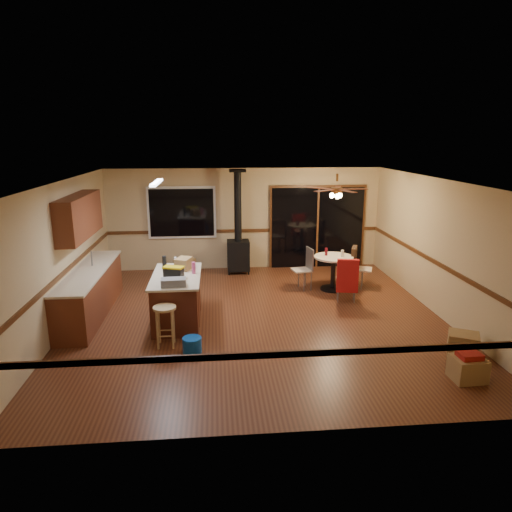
{
  "coord_description": "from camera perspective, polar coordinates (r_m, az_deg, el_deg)",
  "views": [
    {
      "loc": [
        -0.76,
        -8.1,
        3.36
      ],
      "look_at": [
        0.0,
        0.3,
        1.15
      ],
      "focal_mm": 32.0,
      "sensor_mm": 36.0,
      "label": 1
    }
  ],
  "objects": [
    {
      "name": "floor",
      "position": [
        8.8,
        0.18,
        -7.76
      ],
      "size": [
        7.0,
        7.0,
        0.0
      ],
      "primitive_type": "plane",
      "color": "#552A17",
      "rests_on": "ground"
    },
    {
      "name": "ceiling",
      "position": [
        8.17,
        0.19,
        9.34
      ],
      "size": [
        7.0,
        7.0,
        0.0
      ],
      "primitive_type": "plane",
      "rotation": [
        3.14,
        0.0,
        0.0
      ],
      "color": "silver",
      "rests_on": "ground"
    },
    {
      "name": "wall_back",
      "position": [
        11.81,
        -1.41,
        4.63
      ],
      "size": [
        7.0,
        0.0,
        7.0
      ],
      "primitive_type": "plane",
      "rotation": [
        1.57,
        0.0,
        0.0
      ],
      "color": "tan",
      "rests_on": "ground"
    },
    {
      "name": "wall_front",
      "position": [
        5.1,
        3.92,
        -9.2
      ],
      "size": [
        7.0,
        0.0,
        7.0
      ],
      "primitive_type": "plane",
      "rotation": [
        -1.57,
        0.0,
        0.0
      ],
      "color": "tan",
      "rests_on": "ground"
    },
    {
      "name": "wall_left",
      "position": [
        8.79,
        -23.16,
        -0.07
      ],
      "size": [
        0.0,
        7.0,
        7.0
      ],
      "primitive_type": "plane",
      "rotation": [
        1.57,
        0.0,
        1.57
      ],
      "color": "tan",
      "rests_on": "ground"
    },
    {
      "name": "wall_right",
      "position": [
        9.38,
        21.99,
        0.91
      ],
      "size": [
        0.0,
        7.0,
        7.0
      ],
      "primitive_type": "plane",
      "rotation": [
        1.57,
        0.0,
        -1.57
      ],
      "color": "tan",
      "rests_on": "ground"
    },
    {
      "name": "chair_rail",
      "position": [
        8.47,
        0.18,
        -1.49
      ],
      "size": [
        7.0,
        7.0,
        0.08
      ],
      "primitive_type": null,
      "color": "#4C2913",
      "rests_on": "ground"
    },
    {
      "name": "window",
      "position": [
        11.73,
        -9.26,
        5.37
      ],
      "size": [
        1.72,
        0.1,
        1.32
      ],
      "primitive_type": "cube",
      "color": "black",
      "rests_on": "ground"
    },
    {
      "name": "sliding_door",
      "position": [
        12.08,
        7.66,
        3.53
      ],
      "size": [
        2.52,
        0.1,
        2.1
      ],
      "primitive_type": "cube",
      "color": "black",
      "rests_on": "ground"
    },
    {
      "name": "lower_cabinets",
      "position": [
        9.41,
        -19.98,
        -4.39
      ],
      "size": [
        0.6,
        3.0,
        0.86
      ],
      "primitive_type": "cube",
      "color": "#622C19",
      "rests_on": "ground"
    },
    {
      "name": "countertop",
      "position": [
        9.28,
        -20.22,
        -1.76
      ],
      "size": [
        0.64,
        3.04,
        0.04
      ],
      "primitive_type": "cube",
      "color": "beige",
      "rests_on": "lower_cabinets"
    },
    {
      "name": "upper_cabinets",
      "position": [
        9.28,
        -21.22,
        4.64
      ],
      "size": [
        0.35,
        2.0,
        0.8
      ],
      "primitive_type": "cube",
      "color": "#622C19",
      "rests_on": "ground"
    },
    {
      "name": "kitchen_island",
      "position": [
        8.64,
        -9.82,
        -5.21
      ],
      "size": [
        0.88,
        1.68,
        0.9
      ],
      "color": "#4D1F13",
      "rests_on": "ground"
    },
    {
      "name": "wood_stove",
      "position": [
        11.47,
        -2.24,
        1.42
      ],
      "size": [
        0.55,
        0.5,
        2.52
      ],
      "color": "black",
      "rests_on": "ground"
    },
    {
      "name": "ceiling_fan",
      "position": [
        10.04,
        10.05,
        7.9
      ],
      "size": [
        0.24,
        0.24,
        0.55
      ],
      "color": "brown",
      "rests_on": "ceiling"
    },
    {
      "name": "fluorescent_strip",
      "position": [
        8.5,
        -12.33,
        8.95
      ],
      "size": [
        0.1,
        1.2,
        0.04
      ],
      "primitive_type": "cube",
      "color": "white",
      "rests_on": "ceiling"
    },
    {
      "name": "toolbox_grey",
      "position": [
        7.88,
        -10.26,
        -3.25
      ],
      "size": [
        0.43,
        0.26,
        0.13
      ],
      "primitive_type": "cube",
      "rotation": [
        0.0,
        0.0,
        0.06
      ],
      "color": "slate",
      "rests_on": "kitchen_island"
    },
    {
      "name": "toolbox_black",
      "position": [
        8.31,
        -10.25,
        -2.11
      ],
      "size": [
        0.37,
        0.28,
        0.19
      ],
      "primitive_type": "cube",
      "rotation": [
        0.0,
        0.0,
        -0.34
      ],
      "color": "black",
      "rests_on": "kitchen_island"
    },
    {
      "name": "toolbox_yellow_lid",
      "position": [
        8.28,
        -10.28,
        -1.4
      ],
      "size": [
        0.4,
        0.3,
        0.03
      ],
      "primitive_type": "cube",
      "rotation": [
        0.0,
        0.0,
        -0.34
      ],
      "color": "gold",
      "rests_on": "toolbox_black"
    },
    {
      "name": "box_on_island",
      "position": [
        8.81,
        -9.03,
        -0.96
      ],
      "size": [
        0.35,
        0.4,
        0.22
      ],
      "primitive_type": "cube",
      "rotation": [
        0.0,
        0.0,
        -0.35
      ],
      "color": "olive",
      "rests_on": "kitchen_island"
    },
    {
      "name": "bottle_dark",
      "position": [
        8.79,
        -11.37,
        -0.91
      ],
      "size": [
        0.08,
        0.08,
        0.28
      ],
      "primitive_type": "cylinder",
      "rotation": [
        0.0,
        0.0,
        0.05
      ],
      "color": "black",
      "rests_on": "kitchen_island"
    },
    {
      "name": "bottle_pink",
      "position": [
        8.52,
        -7.8,
        -1.48
      ],
      "size": [
        0.07,
        0.07,
        0.22
      ],
      "primitive_type": "cylinder",
      "rotation": [
        0.0,
        0.0,
        0.07
      ],
      "color": "#D84C8C",
      "rests_on": "kitchen_island"
    },
    {
      "name": "bottle_white",
      "position": [
        9.09,
        -10.02,
        -0.67
      ],
      "size": [
        0.07,
        0.07,
        0.17
      ],
      "primitive_type": "cylinder",
      "rotation": [
        0.0,
        0.0,
        -0.22
      ],
      "color": "white",
      "rests_on": "kitchen_island"
    },
    {
      "name": "bar_stool",
      "position": [
        7.72,
        -11.24,
        -8.62
      ],
      "size": [
        0.38,
        0.38,
        0.69
      ],
      "primitive_type": "cylinder",
      "rotation": [
        0.0,
        0.0,
        0.0
      ],
      "color": "tan",
      "rests_on": "floor"
    },
    {
      "name": "blue_bucket",
      "position": [
        7.51,
        -7.98,
        -10.97
      ],
      "size": [
        0.35,
        0.35,
        0.26
      ],
      "primitive_type": "cylinder",
      "rotation": [
        0.0,
        0.0,
        0.15
      ],
      "color": "#0B47A7",
      "rests_on": "floor"
    },
    {
      "name": "dining_table",
      "position": [
        10.37,
        9.63,
        -1.37
      ],
      "size": [
        0.87,
        0.87,
        0.78
      ],
      "color": "black",
      "rests_on": "ground"
    },
    {
      "name": "glass_red",
      "position": [
        10.34,
        8.77,
        0.54
      ],
      "size": [
        0.07,
        0.07,
        0.17
      ],
      "primitive_type": "cylinder",
      "rotation": [
        0.0,
        0.0,
        -0.12
      ],
      "color": "#590C14",
      "rests_on": "dining_table"
    },
    {
      "name": "glass_cream",
      "position": [
        10.28,
        10.75,
        0.33
      ],
      "size": [
        0.07,
        0.07,
        0.15
      ],
      "primitive_type": "cylinder",
      "rotation": [
        0.0,
        0.0,
        0.1
      ],
      "color": "beige",
      "rests_on": "dining_table"
    },
    {
      "name": "chair_left",
      "position": [
        10.33,
        6.28,
        -0.97
      ],
      "size": [
        0.47,
        0.47,
        0.51
      ],
      "color": "tan",
      "rests_on": "ground"
    },
    {
      "name": "chair_near",
      "position": [
        9.55,
        11.36,
        -2.42
      ],
      "size": [
        0.5,
        0.53,
        0.7
      ],
      "color": "tan",
      "rests_on": "ground"
    },
    {
      "name": "chair_right",
      "position": [
        10.6,
        12.26,
        -0.76
      ],
      "size": [
        0.58,
        0.56,
        0.7
      ],
      "color": "tan",
      "rests_on": "ground"
    },
    {
      "name": "box_under_window",
      "position": [
        11.67,
        -8.91,
        -1.28
      ],
      "size": [
        0.58,
        0.53,
        0.37
      ],
      "primitive_type": "cube",
      "rotation": [
        0.0,
        0.0,
        -0.41
      ],
      "color": "olive",
      "rests_on": "floor"
    },
    {
      "name": "box_corner_a",
      "position": [
        7.32,
        24.96,
        -12.66
      ],
      "size": [
        0.46,
        0.4,
        0.34
      ],
      "primitive_type": "cube",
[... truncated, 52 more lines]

